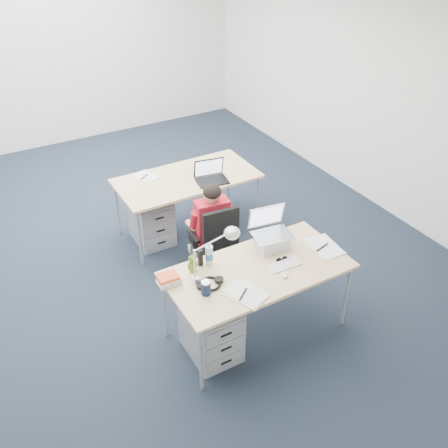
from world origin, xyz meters
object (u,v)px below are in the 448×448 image
object	(u,v)px
dark_laptop	(212,172)
headphones	(210,283)
book_stack	(168,280)
far_cup	(208,164)
drawer_pedestal_far	(151,220)
cordless_phone	(200,258)
computer_mouse	(285,275)
bear_figurine	(192,263)
seated_person	(208,226)
silver_laptop	(273,231)
can_koozie	(206,288)
wireless_keyboard	(284,265)
desk_near	(258,273)
sunglasses	(282,259)
desk_far	(187,181)
drawer_pedestal_near	(211,329)
desk_lamp	(209,256)
water_bottle	(209,254)
office_chair	(215,256)

from	to	relation	value
dark_laptop	headphones	bearing A→B (deg)	-109.46
book_stack	far_cup	size ratio (longest dim) A/B	2.08
drawer_pedestal_far	cordless_phone	distance (m)	1.63
computer_mouse	book_stack	world-z (taller)	book_stack
bear_figurine	dark_laptop	xyz separation A→B (m)	(0.90, 1.30, 0.04)
seated_person	silver_laptop	xyz separation A→B (m)	(0.21, -0.84, 0.36)
book_stack	can_koozie	bearing A→B (deg)	-51.99
silver_laptop	wireless_keyboard	size ratio (longest dim) A/B	1.23
desk_near	seated_person	size ratio (longest dim) A/B	1.47
sunglasses	can_koozie	bearing A→B (deg)	-168.86
silver_laptop	computer_mouse	distance (m)	0.45
desk_near	can_koozie	distance (m)	0.56
can_koozie	sunglasses	xyz separation A→B (m)	(0.78, 0.05, -0.05)
desk_far	book_stack	size ratio (longest dim) A/B	8.75
drawer_pedestal_far	seated_person	bearing A→B (deg)	-67.32
headphones	bear_figurine	bearing A→B (deg)	103.14
bear_figurine	book_stack	size ratio (longest dim) A/B	0.94
drawer_pedestal_near	book_stack	distance (m)	0.61
computer_mouse	cordless_phone	distance (m)	0.73
desk_lamp	silver_laptop	bearing A→B (deg)	-4.69
water_bottle	far_cup	bearing A→B (deg)	62.01
desk_near	seated_person	distance (m)	1.05
desk_near	office_chair	size ratio (longest dim) A/B	1.74
seated_person	far_cup	world-z (taller)	seated_person
desk_near	computer_mouse	bearing A→B (deg)	-54.95
sunglasses	book_stack	bearing A→B (deg)	175.11
seated_person	dark_laptop	distance (m)	0.69
book_stack	silver_laptop	bearing A→B (deg)	-0.48
sunglasses	desk_near	bearing A→B (deg)	-173.90
drawer_pedestal_far	headphones	bearing A→B (deg)	-96.24
desk_far	can_koozie	world-z (taller)	can_koozie
desk_far	headphones	size ratio (longest dim) A/B	6.70
desk_far	drawer_pedestal_far	world-z (taller)	desk_far
can_koozie	sunglasses	size ratio (longest dim) A/B	1.19
silver_laptop	book_stack	xyz separation A→B (m)	(-1.03, 0.01, -0.14)
desk_near	can_koozie	bearing A→B (deg)	-173.83
computer_mouse	sunglasses	xyz separation A→B (m)	(0.11, 0.19, -0.00)
wireless_keyboard	book_stack	size ratio (longest dim) A/B	1.63
desk_far	sunglasses	world-z (taller)	sunglasses
can_koozie	desk_far	bearing A→B (deg)	68.17
seated_person	drawer_pedestal_near	size ratio (longest dim) A/B	1.98
office_chair	can_koozie	xyz separation A→B (m)	(-0.59, -0.94, 0.53)
silver_laptop	sunglasses	size ratio (longest dim) A/B	3.40
computer_mouse	can_koozie	distance (m)	0.69
silver_laptop	office_chair	bearing A→B (deg)	116.31
cordless_phone	sunglasses	distance (m)	0.72
sunglasses	desk_far	bearing A→B (deg)	98.67
drawer_pedestal_near	bear_figurine	bearing A→B (deg)	93.26
silver_laptop	desk_lamp	xyz separation A→B (m)	(-0.69, -0.09, 0.04)
drawer_pedestal_far	headphones	size ratio (longest dim) A/B	2.30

